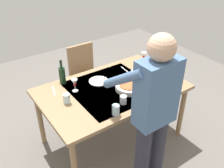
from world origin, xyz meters
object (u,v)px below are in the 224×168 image
at_px(water_cup_far_left, 123,100).
at_px(dinner_plate_near, 164,82).
at_px(water_cup_near_left, 67,98).
at_px(serving_bowl_pasta, 129,87).
at_px(person_server, 153,113).
at_px(dinner_plate_far, 99,81).
at_px(wine_glass_right, 144,56).
at_px(wine_bottle, 62,75).
at_px(dining_table, 112,93).
at_px(chair_near, 85,72).
at_px(water_cup_near_right, 116,110).
at_px(wine_glass_left, 75,83).
at_px(side_bowl_salad, 138,74).

height_order(water_cup_far_left, dinner_plate_near, water_cup_far_left).
xyz_separation_m(water_cup_near_left, serving_bowl_pasta, (-0.68, 0.17, -0.02)).
height_order(person_server, dinner_plate_far, person_server).
distance_m(person_server, wine_glass_right, 1.34).
height_order(person_server, wine_bottle, person_server).
height_order(dining_table, water_cup_near_left, water_cup_near_left).
xyz_separation_m(chair_near, water_cup_near_right, (0.38, 1.31, 0.30)).
relative_size(wine_glass_left, wine_glass_right, 1.00).
bearing_deg(dinner_plate_far, wine_glass_left, 4.21).
height_order(water_cup_near_left, side_bowl_salad, water_cup_near_left).
xyz_separation_m(water_cup_far_left, serving_bowl_pasta, (-0.21, -0.17, -0.01)).
height_order(wine_glass_right, water_cup_near_left, wine_glass_right).
bearing_deg(dining_table, wine_bottle, -44.72).
distance_m(wine_glass_right, water_cup_near_left, 1.28).
bearing_deg(side_bowl_salad, dinner_plate_near, 117.98).
height_order(dining_table, serving_bowl_pasta, serving_bowl_pasta).
xyz_separation_m(water_cup_near_left, water_cup_near_right, (-0.30, 0.45, 0.00)).
distance_m(wine_glass_right, water_cup_far_left, 0.98).
height_order(chair_near, wine_bottle, wine_bottle).
xyz_separation_m(dining_table, serving_bowl_pasta, (-0.13, 0.14, 0.10)).
bearing_deg(water_cup_near_right, dining_table, -120.57).
bearing_deg(wine_glass_right, dining_table, 21.31).
relative_size(water_cup_near_right, dinner_plate_near, 0.46).
height_order(person_server, water_cup_near_left, person_server).
distance_m(wine_bottle, wine_glass_left, 0.23).
bearing_deg(water_cup_far_left, chair_near, -99.92).
bearing_deg(person_server, water_cup_near_right, -69.27).
relative_size(chair_near, wine_glass_left, 6.03).
bearing_deg(dining_table, dinner_plate_far, -75.36).
xyz_separation_m(dining_table, wine_glass_left, (0.38, -0.18, 0.17)).
distance_m(person_server, dinner_plate_near, 0.87).
xyz_separation_m(wine_bottle, serving_bowl_pasta, (-0.55, 0.55, -0.08)).
height_order(chair_near, water_cup_near_left, chair_near).
relative_size(water_cup_near_left, dinner_plate_far, 0.46).
bearing_deg(water_cup_near_right, dinner_plate_far, -107.32).
xyz_separation_m(dining_table, water_cup_near_left, (0.55, -0.03, 0.12)).
distance_m(water_cup_far_left, side_bowl_salad, 0.60).
bearing_deg(chair_near, dining_table, 81.42).
height_order(serving_bowl_pasta, dinner_plate_far, serving_bowl_pasta).
relative_size(chair_near, wine_bottle, 3.07).
distance_m(dining_table, water_cup_near_left, 0.56).
relative_size(wine_bottle, water_cup_near_left, 2.79).
relative_size(chair_near, person_server, 0.54).
relative_size(chair_near, wine_glass_right, 6.03).
xyz_separation_m(wine_glass_left, water_cup_near_right, (-0.13, 0.59, -0.05)).
bearing_deg(wine_bottle, side_bowl_salad, 155.56).
relative_size(wine_glass_right, serving_bowl_pasta, 0.50).
distance_m(dining_table, chair_near, 0.92).
height_order(wine_bottle, dinner_plate_near, wine_bottle).
distance_m(chair_near, serving_bowl_pasta, 1.07).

